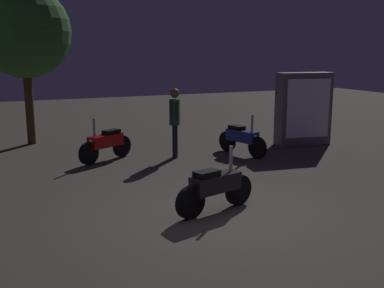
{
  "coord_description": "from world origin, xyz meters",
  "views": [
    {
      "loc": [
        -3.37,
        -6.49,
        2.73
      ],
      "look_at": [
        0.02,
        1.19,
        1.0
      ],
      "focal_mm": 42.76,
      "sensor_mm": 36.0,
      "label": 1
    }
  ],
  "objects_px": {
    "motorcycle_red_parked_left": "(106,143)",
    "person_rider_beside": "(175,116)",
    "motorcycle_black_foreground": "(215,187)",
    "motorcycle_blue_parked_right": "(242,138)",
    "kiosk_billboard": "(304,109)"
  },
  "relations": [
    {
      "from": "motorcycle_blue_parked_right",
      "to": "kiosk_billboard",
      "type": "relative_size",
      "value": 0.77
    },
    {
      "from": "motorcycle_black_foreground",
      "to": "kiosk_billboard",
      "type": "height_order",
      "value": "kiosk_billboard"
    },
    {
      "from": "motorcycle_blue_parked_right",
      "to": "person_rider_beside",
      "type": "bearing_deg",
      "value": -119.31
    },
    {
      "from": "kiosk_billboard",
      "to": "motorcycle_red_parked_left",
      "type": "bearing_deg",
      "value": 4.06
    },
    {
      "from": "motorcycle_red_parked_left",
      "to": "motorcycle_blue_parked_right",
      "type": "height_order",
      "value": "same"
    },
    {
      "from": "motorcycle_black_foreground",
      "to": "kiosk_billboard",
      "type": "distance_m",
      "value": 6.42
    },
    {
      "from": "person_rider_beside",
      "to": "kiosk_billboard",
      "type": "bearing_deg",
      "value": -151.55
    },
    {
      "from": "motorcycle_red_parked_left",
      "to": "person_rider_beside",
      "type": "xyz_separation_m",
      "value": [
        1.71,
        -0.39,
        0.64
      ]
    },
    {
      "from": "motorcycle_red_parked_left",
      "to": "person_rider_beside",
      "type": "relative_size",
      "value": 0.84
    },
    {
      "from": "motorcycle_black_foreground",
      "to": "kiosk_billboard",
      "type": "bearing_deg",
      "value": 24.79
    },
    {
      "from": "motorcycle_blue_parked_right",
      "to": "person_rider_beside",
      "type": "relative_size",
      "value": 0.91
    },
    {
      "from": "motorcycle_blue_parked_right",
      "to": "kiosk_billboard",
      "type": "distance_m",
      "value": 2.43
    },
    {
      "from": "motorcycle_blue_parked_right",
      "to": "kiosk_billboard",
      "type": "height_order",
      "value": "kiosk_billboard"
    },
    {
      "from": "motorcycle_black_foreground",
      "to": "kiosk_billboard",
      "type": "xyz_separation_m",
      "value": [
        4.91,
        4.09,
        0.61
      ]
    },
    {
      "from": "motorcycle_black_foreground",
      "to": "motorcycle_red_parked_left",
      "type": "xyz_separation_m",
      "value": [
        -0.84,
        4.43,
        0.0
      ]
    }
  ]
}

